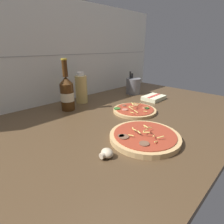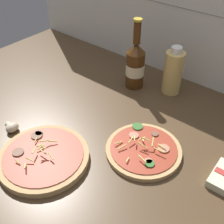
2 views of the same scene
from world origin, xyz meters
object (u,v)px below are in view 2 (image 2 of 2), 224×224
Objects in this scene: oil_bottle at (173,72)px; pizza_near at (44,157)px; pizza_far at (144,150)px; mushroom_left at (12,127)px; beer_bottle at (135,64)px.

pizza_near is at bearing -100.90° from oil_bottle.
oil_bottle is (10.30, 53.49, 7.33)cm from pizza_near.
oil_bottle reaches higher than pizza_far.
pizza_far is at bearing 26.68° from mushroom_left.
beer_bottle is 1.46× the size of oil_bottle.
pizza_far is 1.22× the size of oil_bottle.
pizza_near reaches higher than mushroom_left.
pizza_near is 1.41× the size of oil_bottle.
pizza_far is (20.27, 20.71, -0.25)cm from pizza_near.
beer_bottle is (-22.99, 27.14, 8.49)cm from pizza_far.
mushroom_left is (-37.85, -19.02, 0.59)cm from pizza_far.
pizza_near is 28.98cm from pizza_far.
pizza_far is at bearing -73.07° from oil_bottle.
beer_bottle is 49.13cm from mushroom_left.
pizza_near is 5.91× the size of mushroom_left.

